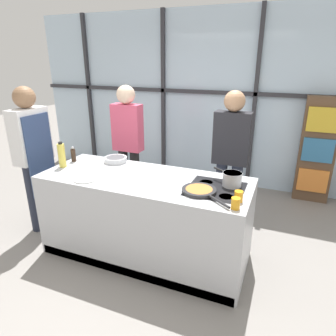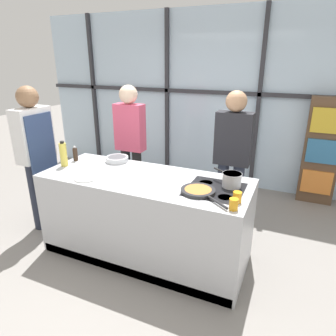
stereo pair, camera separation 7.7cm
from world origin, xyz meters
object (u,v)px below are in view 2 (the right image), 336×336
chef (36,151)px  frying_pan (199,191)px  spectator_center_left (232,153)px  juice_glass_far (237,197)px  oil_bottle (63,154)px  pepper_grinder (75,154)px  saucepan (232,179)px  juice_glass_near (234,204)px  white_plate (86,178)px  spectator_far_left (130,140)px  mixing_bowl (117,159)px

chef → frying_pan: 2.12m
spectator_center_left → juice_glass_far: (0.29, -1.10, -0.03)m
oil_bottle → pepper_grinder: size_ratio=1.59×
saucepan → juice_glass_near: saucepan is taller
spectator_center_left → juice_glass_near: 1.28m
saucepan → oil_bottle: bearing=-174.4°
saucepan → white_plate: (-1.39, -0.40, -0.06)m
spectator_far_left → chef: bearing=48.6°
oil_bottle → pepper_grinder: (-0.01, 0.20, -0.05)m
frying_pan → mixing_bowl: mixing_bowl is taller
frying_pan → oil_bottle: size_ratio=1.71×
saucepan → spectator_center_left: bearing=101.9°
chef → juice_glass_near: chef is taller
saucepan → white_plate: size_ratio=1.31×
chef → spectator_far_left: 1.19m
mixing_bowl → oil_bottle: bearing=-141.6°
spectator_center_left → white_plate: (-1.22, -1.19, -0.07)m
spectator_far_left → frying_pan: size_ratio=3.54×
spectator_far_left → frying_pan: bearing=141.7°
oil_bottle → juice_glass_near: (1.97, -0.27, -0.09)m
spectator_far_left → juice_glass_far: (1.69, -1.10, -0.05)m
spectator_far_left → juice_glass_far: 2.02m
chef → pepper_grinder: chef is taller
chef → spectator_center_left: (2.19, 0.89, -0.01)m
spectator_center_left → frying_pan: size_ratio=3.52×
juice_glass_near → spectator_far_left: bearing=143.6°
oil_bottle → juice_glass_far: oil_bottle is taller
chef → mixing_bowl: 1.00m
oil_bottle → saucepan: bearing=5.6°
saucepan → oil_bottle: (-1.85, -0.18, 0.06)m
juice_glass_near → juice_glass_far: (0.00, 0.14, 0.00)m
frying_pan → saucepan: bearing=46.9°
spectator_center_left → mixing_bowl: spectator_center_left is taller
chef → oil_bottle: (0.50, -0.08, 0.04)m
spectator_far_left → mixing_bowl: spectator_far_left is taller
chef → pepper_grinder: 0.50m
pepper_grinder → juice_glass_far: pepper_grinder is taller
spectator_center_left → mixing_bowl: size_ratio=6.51×
frying_pan → chef: bearing=175.7°
chef → spectator_center_left: size_ratio=1.03×
spectator_far_left → pepper_grinder: size_ratio=9.62×
chef → frying_pan: bearing=85.7°
chef → white_plate: size_ratio=7.54×
chef → juice_glass_far: size_ratio=18.52×
chef → juice_glass_near: 2.50m
oil_bottle → juice_glass_far: (1.97, -0.13, -0.09)m
oil_bottle → spectator_center_left: bearing=30.0°
saucepan → mixing_bowl: bearing=172.5°
saucepan → pepper_grinder: bearing=179.4°
pepper_grinder → spectator_center_left: bearing=24.5°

